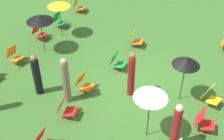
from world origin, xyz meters
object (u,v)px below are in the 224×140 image
Objects in this scene: person_1 at (131,75)px; person_4 at (66,81)px; umbrella_1 at (151,94)px; umbrella_2 at (186,61)px; deckchair_2 at (39,32)px; umbrella_0 at (40,18)px; person_0 at (176,127)px; deckchair_13 at (135,39)px; deckchair_10 at (59,21)px; deckchair_7 at (203,122)px; deckchair_8 at (117,62)px; person_3 at (37,75)px; deckchair_0 at (14,56)px; deckchair_4 at (211,96)px; deckchair_12 at (84,84)px; deckchair_14 at (66,109)px; umbrella_3 at (59,4)px; deckchair_3 at (78,6)px.

person_4 is (-1.45, 1.85, 0.02)m from person_1.
umbrella_1 is 1.02× the size of umbrella_2.
deckchair_2 is 5.73m from person_1.
umbrella_0 is 7.32m from person_0.
person_0 is at bearing -154.44° from deckchair_13.
deckchair_2 is at bearing 67.16° from umbrella_1.
deckchair_7 is at bearing -111.78° from deckchair_10.
deckchair_8 is 3.34m from person_3.
person_1 is 1.08× the size of person_3.
umbrella_0 is (1.33, -0.52, 1.29)m from deckchair_0.
deckchair_2 and deckchair_4 have the same top height.
umbrella_2 reaches higher than deckchair_7.
umbrella_2 is at bearing -10.03° from umbrella_1.
deckchair_2 and deckchair_13 have the same top height.
person_3 is 1.22m from person_4.
deckchair_12 and deckchair_14 have the same top height.
person_1 reaches higher than person_3.
deckchair_13 is 3.85m from umbrella_3.
person_1 is (-3.02, -1.27, 0.53)m from deckchair_13.
deckchair_13 is 5.77m from person_0.
person_0 is (-4.28, -7.64, 0.50)m from deckchair_10.
deckchair_0 is 3.60m from deckchair_12.
deckchair_14 is 0.44× the size of umbrella_1.
umbrella_3 is (1.05, 3.62, 1.31)m from deckchair_8.
person_4 is (-4.47, 0.58, 0.55)m from deckchair_13.
deckchair_10 is at bearing 90.46° from deckchair_4.
deckchair_7 is 4.32m from deckchair_8.
person_3 is at bearing -155.37° from umbrella_3.
umbrella_0 reaches higher than deckchair_12.
deckchair_2 is 7.44m from umbrella_2.
deckchair_12 is 4.48m from umbrella_3.
deckchair_13 is 5.44m from umbrella_1.
umbrella_1 is at bearing 79.16° from person_1.
umbrella_0 is 6.43m from umbrella_1.
deckchair_14 is at bearing 89.64° from person_4.
deckchair_0 is 1.00× the size of deckchair_2.
deckchair_8 is at bearing -93.55° from deckchair_2.
deckchair_3 is 7.18m from person_1.
person_0 is (-2.42, 0.51, 0.50)m from deckchair_4.
deckchair_8 is 0.43× the size of umbrella_1.
person_4 is at bearing -14.10° from person_1.
person_4 reaches higher than deckchair_3.
deckchair_8 is (0.21, 3.92, 0.00)m from deckchair_4.
person_0 is 4.10m from person_4.
deckchair_13 is 4.54m from person_4.
umbrella_0 is 1.01× the size of umbrella_3.
deckchair_14 is 0.98m from person_4.
deckchair_2 is 8.33m from person_0.
umbrella_0 is at bearing 104.76° from deckchair_4.
deckchair_8 is 2.70m from person_4.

